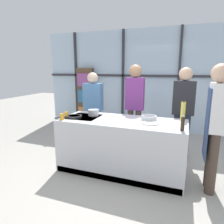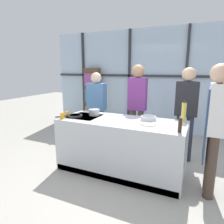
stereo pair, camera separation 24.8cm
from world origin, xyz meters
The scene contains 16 objects.
ground_plane centered at (0.00, 0.00, 0.00)m, with size 18.00×18.00×0.00m, color #ADA89E.
back_window_wall centered at (0.00, 2.56, 1.40)m, with size 6.40×0.10×2.80m.
bookshelf centered at (-1.92, 2.37, 0.88)m, with size 0.50×0.19×1.75m.
demo_island centered at (0.00, 0.00, 0.45)m, with size 2.08×0.86×0.89m.
chef centered at (1.37, -0.12, 1.03)m, with size 0.25×0.43×1.79m.
spectator_far_left centered at (-0.94, 0.87, 0.94)m, with size 0.42×0.23×1.65m.
spectator_center_left centered at (0.00, 0.87, 1.08)m, with size 0.37×0.25×1.81m.
spectator_center_right centered at (0.94, 0.87, 1.02)m, with size 0.39×0.25×1.75m.
frying_pan centered at (-0.83, -0.13, 0.92)m, with size 0.37×0.39×0.04m.
saucepan centered at (-0.58, 0.13, 0.96)m, with size 0.22×0.35×0.11m.
white_plate centered at (0.47, -0.06, 0.90)m, with size 0.27×0.27×0.01m, color white.
mixing_bowl centered at (0.42, 0.15, 0.94)m, with size 0.25×0.25×0.08m.
oil_bottle centered at (0.94, 0.31, 1.05)m, with size 0.07×0.07×0.34m.
pepper_grinder centered at (0.95, -0.28, 1.00)m, with size 0.05×0.05×0.22m.
juice_glass_near centered at (-0.94, -0.33, 0.95)m, with size 0.06×0.06×0.11m, color orange.
juice_glass_far centered at (-0.94, -0.19, 0.95)m, with size 0.06×0.06×0.11m, color orange.
Camera 1 is at (0.96, -3.06, 1.72)m, focal length 32.00 mm.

